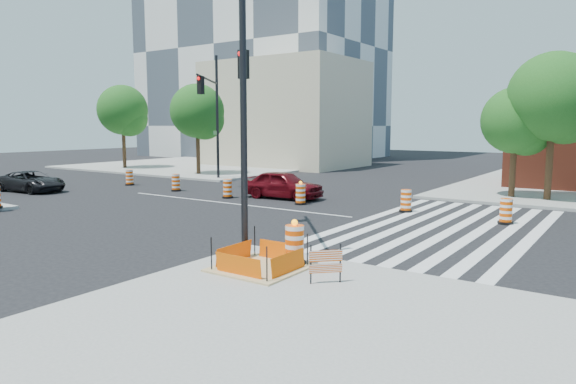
% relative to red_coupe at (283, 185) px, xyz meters
% --- Properties ---
extents(ground, '(120.00, 120.00, 0.00)m').
position_rel_red_coupe_xyz_m(ground, '(-1.24, -2.99, -0.76)').
color(ground, black).
rests_on(ground, ground).
extents(sidewalk_nw, '(22.00, 22.00, 0.15)m').
position_rel_red_coupe_xyz_m(sidewalk_nw, '(-19.24, 15.01, -0.68)').
color(sidewalk_nw, gray).
rests_on(sidewalk_nw, ground).
extents(crosswalk_east, '(6.75, 13.50, 0.01)m').
position_rel_red_coupe_xyz_m(crosswalk_east, '(9.71, -2.99, -0.75)').
color(crosswalk_east, silver).
rests_on(crosswalk_east, ground).
extents(lane_centerline, '(14.00, 0.12, 0.01)m').
position_rel_red_coupe_xyz_m(lane_centerline, '(-1.24, -2.99, -0.75)').
color(lane_centerline, silver).
rests_on(lane_centerline, ground).
extents(excavation_pit, '(2.20, 2.20, 0.90)m').
position_rel_red_coupe_xyz_m(excavation_pit, '(7.76, -11.99, -0.53)').
color(excavation_pit, tan).
rests_on(excavation_pit, ground).
extents(beige_midrise, '(14.00, 10.00, 10.00)m').
position_rel_red_coupe_xyz_m(beige_midrise, '(-13.24, 19.01, 4.24)').
color(beige_midrise, '#C0B492').
rests_on(beige_midrise, ground).
extents(red_coupe, '(4.56, 2.10, 1.51)m').
position_rel_red_coupe_xyz_m(red_coupe, '(0.00, 0.00, 0.00)').
color(red_coupe, '#4F060D').
rests_on(red_coupe, ground).
extents(dark_suv, '(4.60, 2.44, 1.23)m').
position_rel_red_coupe_xyz_m(dark_suv, '(-14.00, -6.18, -0.14)').
color(dark_suv, black).
rests_on(dark_suv, ground).
extents(signal_pole_se, '(4.18, 5.04, 8.47)m').
position_rel_red_coupe_xyz_m(signal_pole_se, '(5.59, -9.99, 4.43)').
color(signal_pole_se, black).
rests_on(signal_pole_se, ground).
extents(signal_pole_nw, '(3.66, 5.64, 8.71)m').
position_rel_red_coupe_xyz_m(signal_pole_nw, '(-8.57, 3.77, 4.57)').
color(signal_pole_nw, black).
rests_on(signal_pole_nw, ground).
extents(pit_drum, '(0.64, 0.64, 1.26)m').
position_rel_red_coupe_xyz_m(pit_drum, '(8.30, -11.17, -0.09)').
color(pit_drum, black).
rests_on(pit_drum, ground).
extents(barricade, '(0.60, 0.60, 0.95)m').
position_rel_red_coupe_xyz_m(barricade, '(9.81, -12.09, -0.08)').
color(barricade, '#E34A04').
rests_on(barricade, ground).
extents(tree_north_a, '(4.43, 4.43, 7.53)m').
position_rel_red_coupe_xyz_m(tree_north_a, '(-22.64, 7.27, 4.30)').
color(tree_north_a, '#382314').
rests_on(tree_north_a, ground).
extents(tree_north_b, '(4.22, 4.22, 7.17)m').
position_rel_red_coupe_xyz_m(tree_north_b, '(-12.96, 6.83, 4.05)').
color(tree_north_b, '#382314').
rests_on(tree_north_b, ground).
extents(tree_north_c, '(3.53, 3.49, 5.94)m').
position_rel_red_coupe_xyz_m(tree_north_c, '(10.25, 6.79, 3.23)').
color(tree_north_c, '#382314').
rests_on(tree_north_c, ground).
extents(tree_north_d, '(4.46, 4.46, 7.59)m').
position_rel_red_coupe_xyz_m(tree_north_d, '(12.01, 6.64, 4.34)').
color(tree_north_d, '#382314').
rests_on(tree_north_d, ground).
extents(median_drum_0, '(0.60, 0.60, 1.02)m').
position_rel_red_coupe_xyz_m(median_drum_0, '(-11.97, -0.67, -0.28)').
color(median_drum_0, black).
rests_on(median_drum_0, ground).
extents(median_drum_1, '(0.60, 0.60, 1.02)m').
position_rel_red_coupe_xyz_m(median_drum_1, '(-7.13, -1.08, -0.28)').
color(median_drum_1, black).
rests_on(median_drum_1, ground).
extents(median_drum_2, '(0.60, 0.60, 1.02)m').
position_rel_red_coupe_xyz_m(median_drum_2, '(-2.57, -1.58, -0.28)').
color(median_drum_2, black).
rests_on(median_drum_2, ground).
extents(median_drum_3, '(0.60, 0.60, 1.18)m').
position_rel_red_coupe_xyz_m(median_drum_3, '(1.96, -1.24, -0.27)').
color(median_drum_3, black).
rests_on(median_drum_3, ground).
extents(median_drum_4, '(0.60, 0.60, 1.02)m').
position_rel_red_coupe_xyz_m(median_drum_4, '(7.15, -0.40, -0.28)').
color(median_drum_4, black).
rests_on(median_drum_4, ground).
extents(median_drum_5, '(0.60, 0.60, 1.02)m').
position_rel_red_coupe_xyz_m(median_drum_5, '(11.52, -0.85, -0.28)').
color(median_drum_5, black).
rests_on(median_drum_5, ground).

